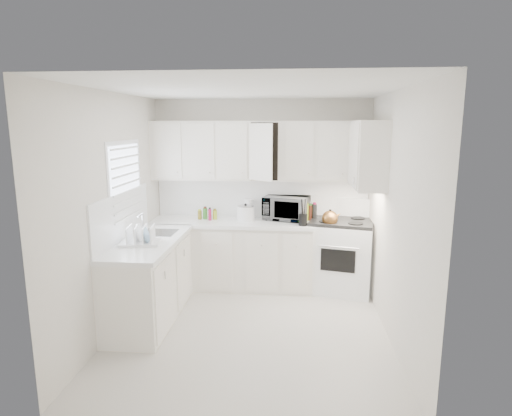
# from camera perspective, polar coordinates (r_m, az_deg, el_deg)

# --- Properties ---
(floor) EXTENTS (3.20, 3.20, 0.00)m
(floor) POSITION_cam_1_polar(r_m,az_deg,el_deg) (5.00, -0.74, -15.79)
(floor) COLOR beige
(floor) RESTS_ON ground
(ceiling) EXTENTS (3.20, 3.20, 0.00)m
(ceiling) POSITION_cam_1_polar(r_m,az_deg,el_deg) (4.47, -0.83, 15.45)
(ceiling) COLOR white
(ceiling) RESTS_ON ground
(wall_back) EXTENTS (3.00, 0.00, 3.00)m
(wall_back) POSITION_cam_1_polar(r_m,az_deg,el_deg) (6.13, 0.75, 2.06)
(wall_back) COLOR silver
(wall_back) RESTS_ON ground
(wall_front) EXTENTS (3.00, 0.00, 3.00)m
(wall_front) POSITION_cam_1_polar(r_m,az_deg,el_deg) (3.03, -3.92, -7.38)
(wall_front) COLOR silver
(wall_front) RESTS_ON ground
(wall_left) EXTENTS (0.00, 3.20, 3.20)m
(wall_left) POSITION_cam_1_polar(r_m,az_deg,el_deg) (4.94, -18.35, -0.68)
(wall_left) COLOR silver
(wall_left) RESTS_ON ground
(wall_right) EXTENTS (0.00, 3.20, 3.20)m
(wall_right) POSITION_cam_1_polar(r_m,az_deg,el_deg) (4.66, 17.91, -1.35)
(wall_right) COLOR silver
(wall_right) RESTS_ON ground
(window_blinds) EXTENTS (0.06, 0.96, 1.06)m
(window_blinds) POSITION_cam_1_polar(r_m,az_deg,el_deg) (5.21, -16.80, 2.78)
(window_blinds) COLOR white
(window_blinds) RESTS_ON wall_left
(lower_cabinets_back) EXTENTS (2.22, 0.60, 0.90)m
(lower_cabinets_back) POSITION_cam_1_polar(r_m,az_deg,el_deg) (6.07, -3.18, -6.28)
(lower_cabinets_back) COLOR silver
(lower_cabinets_back) RESTS_ON floor
(lower_cabinets_left) EXTENTS (0.60, 1.60, 0.90)m
(lower_cabinets_left) POSITION_cam_1_polar(r_m,az_deg,el_deg) (5.25, -13.86, -9.44)
(lower_cabinets_left) COLOR silver
(lower_cabinets_left) RESTS_ON floor
(countertop_back) EXTENTS (2.24, 0.64, 0.05)m
(countertop_back) POSITION_cam_1_polar(r_m,az_deg,el_deg) (5.94, -3.24, -1.93)
(countertop_back) COLOR white
(countertop_back) RESTS_ON lower_cabinets_back
(countertop_left) EXTENTS (0.64, 1.62, 0.05)m
(countertop_left) POSITION_cam_1_polar(r_m,az_deg,el_deg) (5.10, -14.00, -4.43)
(countertop_left) COLOR white
(countertop_left) RESTS_ON lower_cabinets_left
(backsplash_back) EXTENTS (2.98, 0.02, 0.55)m
(backsplash_back) POSITION_cam_1_polar(r_m,az_deg,el_deg) (6.13, 0.74, 1.35)
(backsplash_back) COLOR white
(backsplash_back) RESTS_ON wall_back
(backsplash_left) EXTENTS (0.02, 1.60, 0.55)m
(backsplash_left) POSITION_cam_1_polar(r_m,az_deg,el_deg) (5.13, -17.32, -1.05)
(backsplash_left) COLOR white
(backsplash_left) RESTS_ON wall_left
(upper_cabinets_back) EXTENTS (3.00, 0.33, 0.80)m
(upper_cabinets_back) POSITION_cam_1_polar(r_m,az_deg,el_deg) (5.94, 0.63, 3.72)
(upper_cabinets_back) COLOR silver
(upper_cabinets_back) RESTS_ON wall_back
(upper_cabinets_right) EXTENTS (0.33, 0.90, 0.80)m
(upper_cabinets_right) POSITION_cam_1_polar(r_m,az_deg,el_deg) (5.38, 14.44, 2.61)
(upper_cabinets_right) COLOR silver
(upper_cabinets_right) RESTS_ON wall_right
(sink) EXTENTS (0.42, 0.38, 0.30)m
(sink) POSITION_cam_1_polar(r_m,az_deg,el_deg) (5.38, -12.87, -1.97)
(sink) COLOR gray
(sink) RESTS_ON countertop_left
(stove) EXTENTS (0.95, 0.84, 1.27)m
(stove) POSITION_cam_1_polar(r_m,az_deg,el_deg) (5.98, 11.25, -4.94)
(stove) COLOR white
(stove) RESTS_ON floor
(tea_kettle) EXTENTS (0.30, 0.26, 0.24)m
(tea_kettle) POSITION_cam_1_polar(r_m,az_deg,el_deg) (5.70, 9.78, -1.23)
(tea_kettle) COLOR #9F682B
(tea_kettle) RESTS_ON stove
(frying_pan) EXTENTS (0.29, 0.45, 0.04)m
(frying_pan) POSITION_cam_1_polar(r_m,az_deg,el_deg) (6.07, 12.90, -1.52)
(frying_pan) COLOR black
(frying_pan) RESTS_ON stove
(microwave) EXTENTS (0.66, 0.48, 0.40)m
(microwave) POSITION_cam_1_polar(r_m,az_deg,el_deg) (5.98, 4.03, 0.36)
(microwave) COLOR gray
(microwave) RESTS_ON countertop_back
(rice_cooker) EXTENTS (0.27, 0.27, 0.24)m
(rice_cooker) POSITION_cam_1_polar(r_m,az_deg,el_deg) (5.91, -1.38, -0.55)
(rice_cooker) COLOR white
(rice_cooker) RESTS_ON countertop_back
(paper_towel) EXTENTS (0.12, 0.12, 0.27)m
(paper_towel) POSITION_cam_1_polar(r_m,az_deg,el_deg) (6.06, -0.99, -0.11)
(paper_towel) COLOR white
(paper_towel) RESTS_ON countertop_back
(utensil_crock) EXTENTS (0.14, 0.14, 0.37)m
(utensil_crock) POSITION_cam_1_polar(r_m,az_deg,el_deg) (5.64, 6.27, -0.53)
(utensil_crock) COLOR black
(utensil_crock) RESTS_ON countertop_back
(dish_rack) EXTENTS (0.47, 0.38, 0.23)m
(dish_rack) POSITION_cam_1_polar(r_m,az_deg,el_deg) (4.93, -15.14, -3.31)
(dish_rack) COLOR white
(dish_rack) RESTS_ON countertop_left
(spice_left_0) EXTENTS (0.06, 0.06, 0.13)m
(spice_left_0) POSITION_cam_1_polar(r_m,az_deg,el_deg) (6.13, -7.34, -0.74)
(spice_left_0) COLOR olive
(spice_left_0) RESTS_ON countertop_back
(spice_left_1) EXTENTS (0.06, 0.06, 0.13)m
(spice_left_1) POSITION_cam_1_polar(r_m,az_deg,el_deg) (6.03, -6.82, -0.93)
(spice_left_1) COLOR #347D29
(spice_left_1) RESTS_ON countertop_back
(spice_left_2) EXTENTS (0.06, 0.06, 0.13)m
(spice_left_2) POSITION_cam_1_polar(r_m,az_deg,el_deg) (6.10, -5.96, -0.77)
(spice_left_2) COLOR #A91646
(spice_left_2) RESTS_ON countertop_back
(spice_left_3) EXTENTS (0.06, 0.06, 0.13)m
(spice_left_3) POSITION_cam_1_polar(r_m,az_deg,el_deg) (6.00, -5.42, -0.96)
(spice_left_3) COLOR #B1C62E
(spice_left_3) RESTS_ON countertop_back
(sauce_right_0) EXTENTS (0.06, 0.06, 0.19)m
(sauce_right_0) POSITION_cam_1_polar(r_m,az_deg,el_deg) (6.02, 6.15, -0.63)
(sauce_right_0) COLOR #A91646
(sauce_right_0) RESTS_ON countertop_back
(sauce_right_1) EXTENTS (0.06, 0.06, 0.19)m
(sauce_right_1) POSITION_cam_1_polar(r_m,az_deg,el_deg) (5.96, 6.69, -0.76)
(sauce_right_1) COLOR #B1C62E
(sauce_right_1) RESTS_ON countertop_back
(sauce_right_2) EXTENTS (0.06, 0.06, 0.19)m
(sauce_right_2) POSITION_cam_1_polar(r_m,az_deg,el_deg) (6.02, 7.20, -0.65)
(sauce_right_2) COLOR #4E2216
(sauce_right_2) RESTS_ON countertop_back
(sauce_right_3) EXTENTS (0.06, 0.06, 0.19)m
(sauce_right_3) POSITION_cam_1_polar(r_m,az_deg,el_deg) (5.97, 7.75, -0.77)
(sauce_right_3) COLOR black
(sauce_right_3) RESTS_ON countertop_back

